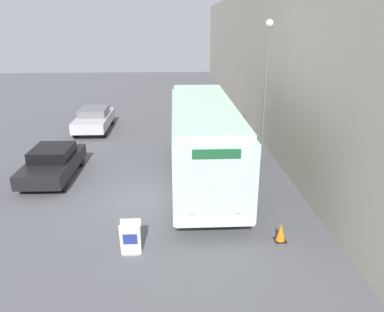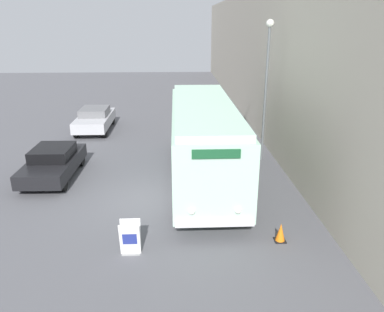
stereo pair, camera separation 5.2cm
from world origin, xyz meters
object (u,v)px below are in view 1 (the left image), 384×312
Objects in this scene: vintage_bus at (203,137)px; parked_car_mid at (94,119)px; traffic_cone at (281,232)px; sign_board at (131,239)px; streetlamp at (266,73)px; parked_car_near at (53,162)px.

parked_car_mid is at bearing 127.74° from vintage_bus.
parked_car_mid is 7.34× the size of traffic_cone.
sign_board is 0.24× the size of parked_car_mid.
vintage_bus is at bearing -143.20° from streetlamp.
streetlamp is at bearing 82.03° from traffic_cone.
vintage_bus is 2.23× the size of parked_car_mid.
vintage_bus is 16.35× the size of traffic_cone.
sign_board is 7.32m from parked_car_near.
streetlamp is 8.53m from traffic_cone.
sign_board is 0.16× the size of streetlamp.
sign_board reaches higher than traffic_cone.
parked_car_mid is at bearing 105.20° from sign_board.
traffic_cone is (2.08, -5.12, -1.61)m from vintage_bus.
parked_car_mid is 15.71m from traffic_cone.
vintage_bus is at bearing -3.08° from parked_car_near.
parked_car_near is at bearing -92.42° from parked_car_mid.
streetlamp is 11.64m from parked_car_mid.
streetlamp is (3.12, 2.33, 2.40)m from vintage_bus.
parked_car_mid is (-9.43, 5.82, -3.54)m from streetlamp.
streetlamp is at bearing 11.83° from parked_car_near.
parked_car_mid is (-3.74, 13.78, 0.24)m from sign_board.
parked_car_near is at bearing 175.92° from vintage_bus.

